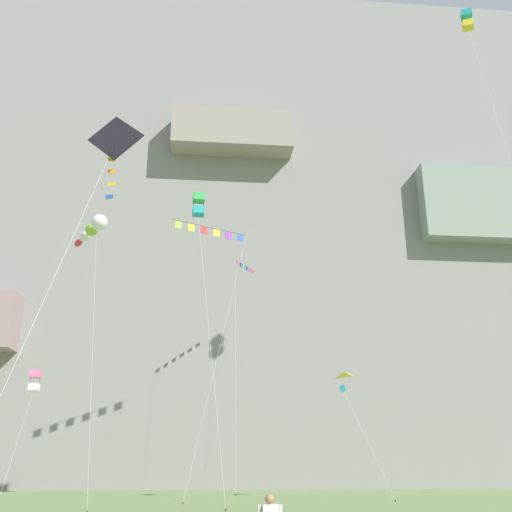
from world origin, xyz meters
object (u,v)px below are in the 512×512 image
object	(u,v)px
kite_delta_low_left	(336,388)
kite_box_far_left	(35,381)
kite_diamond_high_left	(114,142)
kite_banner_upper_right	(210,238)
kite_box_near_cliff	(468,22)
kite_windsock_high_center	(93,229)
kite_box_mid_left	(199,205)
kite_banner_low_right	(243,293)

from	to	relation	value
kite_delta_low_left	kite_box_far_left	world-z (taller)	kite_box_far_left
kite_delta_low_left	kite_diamond_high_left	bearing A→B (deg)	-122.90
kite_delta_low_left	kite_banner_upper_right	world-z (taller)	kite_banner_upper_right
kite_banner_upper_right	kite_box_near_cliff	xyz separation A→B (m)	(18.84, -7.74, 15.17)
kite_diamond_high_left	kite_windsock_high_center	bearing A→B (deg)	103.84
kite_box_far_left	kite_box_near_cliff	distance (m)	40.26
kite_box_mid_left	kite_delta_low_left	bearing A→B (deg)	24.09
kite_delta_low_left	kite_banner_low_right	bearing A→B (deg)	129.65
kite_box_far_left	kite_box_near_cliff	xyz separation A→B (m)	(29.91, -5.59, 26.36)
kite_box_far_left	kite_windsock_high_center	distance (m)	11.16
kite_windsock_high_center	kite_box_far_left	bearing A→B (deg)	121.59
kite_banner_upper_right	kite_box_far_left	bearing A→B (deg)	-169.06
kite_diamond_high_left	kite_box_mid_left	xyz separation A→B (m)	(3.07, 15.52, 4.59)
kite_diamond_high_left	kite_box_near_cliff	bearing A→B (deg)	30.63
kite_box_mid_left	kite_banner_low_right	xyz separation A→B (m)	(3.82, 11.60, -2.66)
kite_banner_upper_right	kite_box_mid_left	xyz separation A→B (m)	(-0.88, -5.71, 0.06)
kite_banner_upper_right	kite_box_mid_left	size ratio (longest dim) A/B	1.00
kite_banner_upper_right	kite_box_far_left	distance (m)	15.89
kite_banner_upper_right	kite_box_far_left	size ratio (longest dim) A/B	2.44
kite_box_far_left	kite_box_mid_left	bearing A→B (deg)	-19.28
kite_diamond_high_left	kite_windsock_high_center	size ratio (longest dim) A/B	0.97
kite_windsock_high_center	kite_box_near_cliff	size ratio (longest dim) A/B	0.46
kite_banner_upper_right	kite_diamond_high_left	world-z (taller)	kite_banner_upper_right
kite_box_far_left	kite_box_mid_left	size ratio (longest dim) A/B	0.41
kite_banner_upper_right	kite_box_mid_left	distance (m)	5.78
kite_banner_upper_right	kite_windsock_high_center	distance (m)	11.63
kite_banner_upper_right	kite_windsock_high_center	xyz separation A→B (m)	(-7.03, -8.72, -3.13)
kite_delta_low_left	kite_windsock_high_center	xyz separation A→B (m)	(-15.96, -7.39, 8.21)
kite_diamond_high_left	kite_banner_low_right	distance (m)	28.05
kite_box_mid_left	kite_box_near_cliff	xyz separation A→B (m)	(19.72, -2.03, 15.11)
kite_box_far_left	kite_windsock_high_center	xyz separation A→B (m)	(4.04, -6.58, 8.06)
kite_banner_upper_right	kite_banner_low_right	bearing A→B (deg)	63.45
kite_windsock_high_center	kite_diamond_high_left	bearing A→B (deg)	-76.16
kite_box_near_cliff	kite_banner_low_right	xyz separation A→B (m)	(-15.89, 13.63, -17.77)
kite_windsock_high_center	kite_banner_low_right	size ratio (longest dim) A/B	0.86
kite_box_far_left	kite_box_near_cliff	bearing A→B (deg)	-10.59
kite_banner_upper_right	kite_diamond_high_left	distance (m)	22.06
kite_box_mid_left	kite_diamond_high_left	bearing A→B (deg)	-101.19
kite_box_near_cliff	kite_box_mid_left	bearing A→B (deg)	174.13
kite_windsock_high_center	kite_box_near_cliff	bearing A→B (deg)	2.17
kite_delta_low_left	kite_banner_low_right	size ratio (longest dim) A/B	0.40
kite_box_far_left	kite_windsock_high_center	bearing A→B (deg)	-58.41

